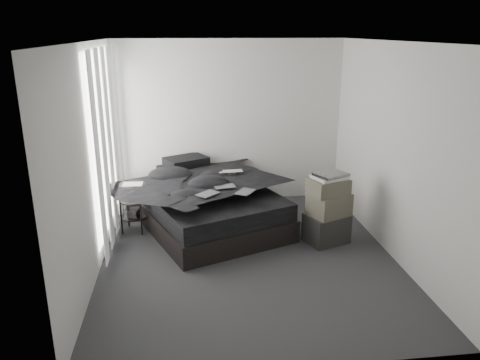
{
  "coord_description": "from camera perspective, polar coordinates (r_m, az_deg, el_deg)",
  "views": [
    {
      "loc": [
        -0.75,
        -5.28,
        2.73
      ],
      "look_at": [
        0.0,
        0.8,
        0.75
      ],
      "focal_mm": 35.0,
      "sensor_mm": 36.0,
      "label": 1
    }
  ],
  "objects": [
    {
      "name": "box_lower",
      "position": [
        6.39,
        10.48,
        -5.78
      ],
      "size": [
        0.63,
        0.57,
        0.39
      ],
      "primitive_type": "cube",
      "rotation": [
        0.0,
        0.0,
        0.35
      ],
      "color": "#242424",
      "rests_on": "floor"
    },
    {
      "name": "floor",
      "position": [
        5.99,
        0.95,
        -9.2
      ],
      "size": [
        3.6,
        4.2,
        0.01
      ],
      "primitive_type": "cube",
      "color": "#353437",
      "rests_on": "ground"
    },
    {
      "name": "floor_books",
      "position": [
        6.83,
        -10.23,
        -5.36
      ],
      "size": [
        0.17,
        0.21,
        0.13
      ],
      "primitive_type": "cube",
      "rotation": [
        0.0,
        0.0,
        -0.24
      ],
      "color": "black",
      "rests_on": "floor"
    },
    {
      "name": "window_left",
      "position": [
        6.42,
        -16.16,
        4.78
      ],
      "size": [
        0.02,
        2.0,
        2.3
      ],
      "primitive_type": "cube",
      "color": "white",
      "rests_on": "wall_left"
    },
    {
      "name": "papers",
      "position": [
        6.6,
        -12.95,
        -0.52
      ],
      "size": [
        0.27,
        0.21,
        0.01
      ],
      "primitive_type": "cube",
      "rotation": [
        0.0,
        0.0,
        -0.05
      ],
      "color": "white",
      "rests_on": "side_stand"
    },
    {
      "name": "duvet",
      "position": [
        6.59,
        -3.8,
        -0.37
      ],
      "size": [
        2.22,
        2.36,
        0.26
      ],
      "primitive_type": "imported",
      "rotation": [
        0.0,
        0.0,
        0.38
      ],
      "color": "black",
      "rests_on": "mattress"
    },
    {
      "name": "art_book_snake",
      "position": [
        6.13,
        11.02,
        0.68
      ],
      "size": [
        0.48,
        0.45,
        0.04
      ],
      "primitive_type": "cube",
      "rotation": [
        0.0,
        0.0,
        0.46
      ],
      "color": "silver",
      "rests_on": "art_book_white"
    },
    {
      "name": "comic_a",
      "position": [
        5.98,
        -3.99,
        -0.97
      ],
      "size": [
        0.33,
        0.33,
        0.01
      ],
      "primitive_type": "cube",
      "rotation": [
        0.0,
        0.0,
        0.76
      ],
      "color": "black",
      "rests_on": "duvet"
    },
    {
      "name": "mattress",
      "position": [
        6.72,
        -3.95,
        -2.25
      ],
      "size": [
        2.29,
        2.59,
        0.24
      ],
      "primitive_type": "cube",
      "rotation": [
        0.0,
        0.0,
        0.38
      ],
      "color": "black",
      "rests_on": "bed"
    },
    {
      "name": "wall_right",
      "position": [
        6.03,
        18.23,
        3.3
      ],
      "size": [
        0.01,
        4.2,
        2.6
      ],
      "primitive_type": "cube",
      "color": "silver",
      "rests_on": "ground"
    },
    {
      "name": "pillow_lower",
      "position": [
        7.39,
        -7.16,
        1.12
      ],
      "size": [
        0.79,
        0.66,
        0.15
      ],
      "primitive_type": "cube",
      "rotation": [
        0.0,
        0.0,
        0.38
      ],
      "color": "black",
      "rests_on": "mattress"
    },
    {
      "name": "box_upper",
      "position": [
        6.17,
        10.7,
        -0.75
      ],
      "size": [
        0.56,
        0.5,
        0.21
      ],
      "primitive_type": "cube",
      "rotation": [
        0.0,
        0.0,
        0.3
      ],
      "color": "#5A5547",
      "rests_on": "box_mid"
    },
    {
      "name": "pillow_upper",
      "position": [
        7.36,
        -6.6,
        2.24
      ],
      "size": [
        0.75,
        0.67,
        0.14
      ],
      "primitive_type": "cube",
      "rotation": [
        0.0,
        0.0,
        0.48
      ],
      "color": "black",
      "rests_on": "pillow_lower"
    },
    {
      "name": "laptop",
      "position": [
        6.81,
        -1.09,
        1.53
      ],
      "size": [
        0.37,
        0.25,
        0.03
      ],
      "primitive_type": "imported",
      "rotation": [
        0.0,
        0.0,
        0.06
      ],
      "color": "silver",
      "rests_on": "duvet"
    },
    {
      "name": "wall_left",
      "position": [
        5.57,
        -17.67,
        2.18
      ],
      "size": [
        0.01,
        4.2,
        2.6
      ],
      "primitive_type": "cube",
      "color": "silver",
      "rests_on": "ground"
    },
    {
      "name": "wall_front",
      "position": [
        3.56,
        5.72,
        -5.81
      ],
      "size": [
        3.6,
        0.01,
        2.6
      ],
      "primitive_type": "cube",
      "color": "silver",
      "rests_on": "ground"
    },
    {
      "name": "curtain_left",
      "position": [
        6.42,
        -15.66,
        4.2
      ],
      "size": [
        0.06,
        2.12,
        2.48
      ],
      "primitive_type": "cube",
      "color": "white",
      "rests_on": "wall_left"
    },
    {
      "name": "wall_back",
      "position": [
        7.55,
        -1.21,
        6.99
      ],
      "size": [
        3.6,
        0.01,
        2.6
      ],
      "primitive_type": "cube",
      "color": "silver",
      "rests_on": "ground"
    },
    {
      "name": "comic_b",
      "position": [
        6.24,
        -1.92,
        -0.03
      ],
      "size": [
        0.31,
        0.23,
        0.01
      ],
      "primitive_type": "cube",
      "rotation": [
        0.0,
        0.0,
        0.17
      ],
      "color": "black",
      "rests_on": "duvet"
    },
    {
      "name": "box_mid",
      "position": [
        6.26,
        10.8,
        -2.92
      ],
      "size": [
        0.61,
        0.56,
        0.3
      ],
      "primitive_type": "cube",
      "rotation": [
        0.0,
        0.0,
        0.42
      ],
      "color": "#5A5547",
      "rests_on": "box_lower"
    },
    {
      "name": "comic_c",
      "position": [
        6.03,
        0.64,
        -0.61
      ],
      "size": [
        0.31,
        0.33,
        0.01
      ],
      "primitive_type": "cube",
      "rotation": [
        0.0,
        0.0,
        0.99
      ],
      "color": "black",
      "rests_on": "duvet"
    },
    {
      "name": "ceiling",
      "position": [
        5.33,
        1.09,
        16.52
      ],
      "size": [
        3.6,
        4.2,
        0.01
      ],
      "primitive_type": "cube",
      "color": "white",
      "rests_on": "ground"
    },
    {
      "name": "art_book_white",
      "position": [
        6.14,
        10.85,
        0.35
      ],
      "size": [
        0.49,
        0.44,
        0.04
      ],
      "primitive_type": "cube",
      "rotation": [
        0.0,
        0.0,
        0.35
      ],
      "color": "silver",
      "rests_on": "box_upper"
    },
    {
      "name": "side_stand",
      "position": [
        6.73,
        -12.8,
        -3.32
      ],
      "size": [
        0.45,
        0.45,
        0.69
      ],
      "primitive_type": "cylinder",
      "rotation": [
        0.0,
        0.0,
        -0.23
      ],
      "color": "black",
      "rests_on": "floor"
    },
    {
      "name": "bed",
      "position": [
        6.81,
        -3.9,
        -4.38
      ],
      "size": [
        2.37,
        2.68,
        0.3
      ],
      "primitive_type": "cube",
      "rotation": [
        0.0,
        0.0,
        0.38
      ],
      "color": "black",
      "rests_on": "floor"
    }
  ]
}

